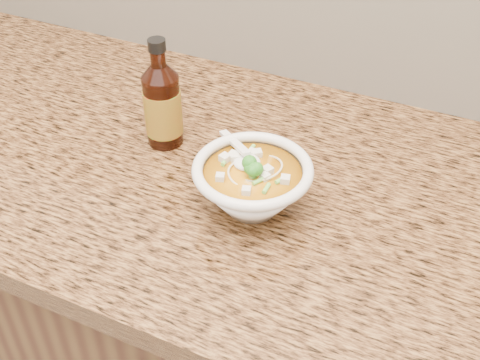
% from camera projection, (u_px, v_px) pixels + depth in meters
% --- Properties ---
extents(cabinet, '(4.00, 0.65, 0.86)m').
position_uv_depth(cabinet, '(258.00, 349.00, 1.26)').
color(cabinet, '#351B10').
rests_on(cabinet, ground).
extents(counter_slab, '(4.00, 0.68, 0.04)m').
position_uv_depth(counter_slab, '(264.00, 185.00, 0.97)').
color(counter_slab, olive).
rests_on(counter_slab, cabinet).
extents(soup_bowl, '(0.18, 0.18, 0.10)m').
position_uv_depth(soup_bowl, '(252.00, 186.00, 0.88)').
color(soup_bowl, white).
rests_on(soup_bowl, counter_slab).
extents(hot_sauce_bottle, '(0.08, 0.08, 0.19)m').
position_uv_depth(hot_sauce_bottle, '(163.00, 106.00, 0.99)').
color(hot_sauce_bottle, black).
rests_on(hot_sauce_bottle, counter_slab).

